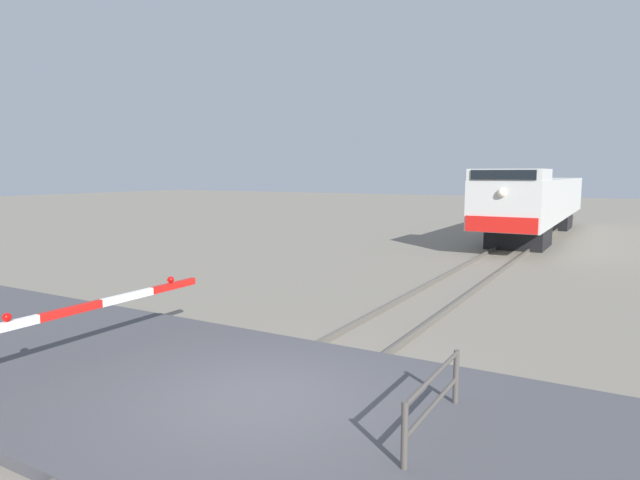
# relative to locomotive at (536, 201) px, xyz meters

# --- Properties ---
(ground_plane) EXTENTS (160.00, 160.00, 0.00)m
(ground_plane) POSITION_rel_locomotive_xyz_m (0.00, -25.52, -1.95)
(ground_plane) COLOR gray
(rail_track_left) EXTENTS (0.08, 80.00, 0.15)m
(rail_track_left) POSITION_rel_locomotive_xyz_m (-0.72, -25.52, -1.88)
(rail_track_left) COLOR #59544C
(rail_track_left) RESTS_ON ground_plane
(rail_track_right) EXTENTS (0.08, 80.00, 0.15)m
(rail_track_right) POSITION_rel_locomotive_xyz_m (0.72, -25.52, -1.88)
(rail_track_right) COLOR #59544C
(rail_track_right) RESTS_ON ground_plane
(road_surface) EXTENTS (36.00, 5.62, 0.17)m
(road_surface) POSITION_rel_locomotive_xyz_m (0.00, -25.52, -1.87)
(road_surface) COLOR #47474C
(road_surface) RESTS_ON ground_plane
(locomotive) EXTENTS (3.00, 18.84, 3.65)m
(locomotive) POSITION_rel_locomotive_xyz_m (0.00, 0.00, 0.00)
(locomotive) COLOR black
(locomotive) RESTS_ON ground_plane
(guard_railing) EXTENTS (0.08, 2.11, 0.95)m
(guard_railing) POSITION_rel_locomotive_xyz_m (2.51, -25.25, -1.35)
(guard_railing) COLOR #4C4742
(guard_railing) RESTS_ON ground_plane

